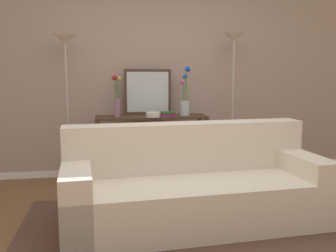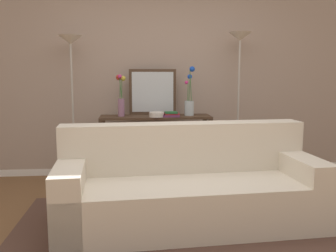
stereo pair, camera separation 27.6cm
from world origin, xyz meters
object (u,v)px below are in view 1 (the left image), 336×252
object	(u,v)px
console_table	(152,136)
wall_mirror	(148,92)
book_row_under_console	(120,177)
fruit_bowl	(153,115)
couch	(194,189)
vase_tall_flowers	(117,99)
vase_short_flowers	(185,101)
book_stack	(168,114)
floor_lamp_right	(234,65)
floor_lamp_left	(66,68)

from	to	relation	value
console_table	wall_mirror	bearing A→B (deg)	99.02
console_table	book_row_under_console	xyz separation A→B (m)	(-0.40, 0.00, -0.51)
wall_mirror	fruit_bowl	world-z (taller)	wall_mirror
fruit_bowl	couch	bearing A→B (deg)	-80.94
couch	fruit_bowl	xyz separation A→B (m)	(-0.20, 1.28, 0.54)
vase_tall_flowers	vase_short_flowers	world-z (taller)	vase_short_flowers
vase_short_flowers	fruit_bowl	xyz separation A→B (m)	(-0.42, -0.13, -0.15)
couch	vase_tall_flowers	xyz separation A→B (m)	(-0.63, 1.39, 0.73)
couch	book_stack	size ratio (longest dim) A/B	11.52
floor_lamp_right	vase_short_flowers	xyz separation A→B (m)	(-0.63, -0.01, -0.45)
couch	floor_lamp_left	distance (m)	2.16
vase_short_flowers	fruit_bowl	distance (m)	0.46
couch	book_row_under_console	world-z (taller)	couch
vase_tall_flowers	floor_lamp_right	bearing A→B (deg)	0.68
floor_lamp_left	book_stack	size ratio (longest dim) A/B	8.80
console_table	wall_mirror	size ratio (longest dim) A/B	2.29
floor_lamp_right	book_stack	world-z (taller)	floor_lamp_right
floor_lamp_right	vase_tall_flowers	xyz separation A→B (m)	(-1.48, -0.02, -0.41)
couch	console_table	distance (m)	1.44
book_row_under_console	book_stack	bearing A→B (deg)	-11.35
floor_lamp_left	vase_tall_flowers	distance (m)	0.69
vase_tall_flowers	fruit_bowl	size ratio (longest dim) A/B	2.81
couch	console_table	xyz separation A→B (m)	(-0.21, 1.40, 0.26)
floor_lamp_right	vase_short_flowers	bearing A→B (deg)	-179.37
console_table	floor_lamp_right	world-z (taller)	floor_lamp_right
couch	fruit_bowl	world-z (taller)	same
console_table	fruit_bowl	bearing A→B (deg)	-87.31
floor_lamp_right	wall_mirror	distance (m)	1.14
fruit_bowl	wall_mirror	bearing A→B (deg)	96.29
floor_lamp_left	vase_short_flowers	world-z (taller)	floor_lamp_left
vase_short_flowers	couch	bearing A→B (deg)	-98.73
wall_mirror	fruit_bowl	bearing A→B (deg)	-83.71
vase_tall_flowers	fruit_bowl	world-z (taller)	vase_tall_flowers
fruit_bowl	book_row_under_console	bearing A→B (deg)	162.80
couch	wall_mirror	bearing A→B (deg)	98.55
couch	console_table	bearing A→B (deg)	98.50
couch	floor_lamp_left	xyz separation A→B (m)	(-1.22, 1.41, 1.09)
couch	vase_tall_flowers	size ratio (longest dim) A/B	4.58
book_stack	couch	bearing A→B (deg)	-88.88
couch	floor_lamp_right	xyz separation A→B (m)	(0.84, 1.41, 1.14)
console_table	floor_lamp_left	size ratio (longest dim) A/B	0.77
vase_tall_flowers	book_row_under_console	bearing A→B (deg)	21.74
floor_lamp_left	book_row_under_console	distance (m)	1.48
wall_mirror	book_stack	size ratio (longest dim) A/B	2.94
wall_mirror	book_row_under_console	xyz separation A→B (m)	(-0.37, -0.16, -1.05)
floor_lamp_right	vase_tall_flowers	distance (m)	1.53
console_table	wall_mirror	distance (m)	0.56
vase_short_flowers	book_row_under_console	bearing A→B (deg)	-179.93
vase_short_flowers	fruit_bowl	size ratio (longest dim) A/B	3.34
vase_short_flowers	book_stack	xyz separation A→B (m)	(-0.24, -0.12, -0.15)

